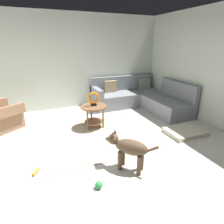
# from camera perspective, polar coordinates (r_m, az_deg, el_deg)

# --- Properties ---
(ground_plane) EXTENTS (6.00, 6.00, 0.10)m
(ground_plane) POSITION_cam_1_polar(r_m,az_deg,el_deg) (3.45, -3.17, -13.70)
(ground_plane) COLOR silver
(wall_back) EXTENTS (6.00, 0.12, 2.70)m
(wall_back) POSITION_cam_1_polar(r_m,az_deg,el_deg) (5.74, -13.68, 14.59)
(wall_back) COLOR silver
(wall_back) RESTS_ON ground_plane
(area_rug) EXTENTS (2.30, 1.90, 0.01)m
(area_rug) POSITION_cam_1_polar(r_m,az_deg,el_deg) (4.03, -4.52, -7.39)
(area_rug) COLOR #BCAD93
(area_rug) RESTS_ON ground_plane
(sectional_couch) EXTENTS (2.20, 2.25, 0.88)m
(sectional_couch) POSITION_cam_1_polar(r_m,az_deg,el_deg) (5.77, 8.71, 4.20)
(sectional_couch) COLOR gray
(sectional_couch) RESTS_ON ground_plane
(armchair) EXTENTS (0.95, 1.00, 0.88)m
(armchair) POSITION_cam_1_polar(r_m,az_deg,el_deg) (4.92, -30.77, -1.05)
(armchair) COLOR #936B4C
(armchair) RESTS_ON ground_plane
(side_table) EXTENTS (0.60, 0.60, 0.54)m
(side_table) POSITION_cam_1_polar(r_m,az_deg,el_deg) (4.29, -5.63, 0.39)
(side_table) COLOR brown
(side_table) RESTS_ON ground_plane
(torus_sculpture) EXTENTS (0.28, 0.08, 0.33)m
(torus_sculpture) POSITION_cam_1_polar(r_m,az_deg,el_deg) (4.20, -5.77, 4.16)
(torus_sculpture) COLOR black
(torus_sculpture) RESTS_ON side_table
(dog_bed_mat) EXTENTS (0.80, 0.60, 0.09)m
(dog_bed_mat) POSITION_cam_1_polar(r_m,az_deg,el_deg) (4.42, 21.50, -5.65)
(dog_bed_mat) COLOR beige
(dog_bed_mat) RESTS_ON ground_plane
(dog) EXTENTS (0.62, 0.65, 0.63)m
(dog) POSITION_cam_1_polar(r_m,az_deg,el_deg) (2.90, 5.10, -11.01)
(dog) COLOR brown
(dog) RESTS_ON ground_plane
(dog_toy_ball) EXTENTS (0.11, 0.11, 0.11)m
(dog_toy_ball) POSITION_cam_1_polar(r_m,az_deg,el_deg) (2.74, -4.07, -21.52)
(dog_toy_ball) COLOR green
(dog_toy_ball) RESTS_ON ground_plane
(dog_toy_rope) EXTENTS (0.13, 0.16, 0.05)m
(dog_toy_rope) POSITION_cam_1_polar(r_m,az_deg,el_deg) (3.22, -22.43, -16.70)
(dog_toy_rope) COLOR orange
(dog_toy_rope) RESTS_ON ground_plane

